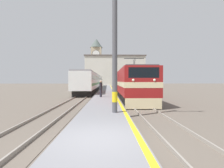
{
  "coord_description": "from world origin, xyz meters",
  "views": [
    {
      "loc": [
        0.25,
        -5.57,
        2.22
      ],
      "look_at": [
        0.84,
        18.07,
        1.77
      ],
      "focal_mm": 28.0,
      "sensor_mm": 36.0,
      "label": 1
    }
  ],
  "objects_px": {
    "catenary_mast": "(116,46)",
    "person_on_platform": "(101,88)",
    "locomotive_train": "(128,84)",
    "passenger_train": "(94,82)",
    "clock_tower": "(96,60)"
  },
  "relations": [
    {
      "from": "catenary_mast",
      "to": "person_on_platform",
      "type": "bearing_deg",
      "value": 97.39
    },
    {
      "from": "person_on_platform",
      "to": "locomotive_train",
      "type": "bearing_deg",
      "value": 40.65
    },
    {
      "from": "locomotive_train",
      "to": "person_on_platform",
      "type": "distance_m",
      "value": 4.61
    },
    {
      "from": "passenger_train",
      "to": "catenary_mast",
      "type": "bearing_deg",
      "value": -83.42
    },
    {
      "from": "locomotive_train",
      "to": "passenger_train",
      "type": "xyz_separation_m",
      "value": [
        -6.2,
        21.82,
        0.16
      ]
    },
    {
      "from": "passenger_train",
      "to": "clock_tower",
      "type": "bearing_deg",
      "value": 92.78
    },
    {
      "from": "locomotive_train",
      "to": "catenary_mast",
      "type": "distance_m",
      "value": 13.04
    },
    {
      "from": "locomotive_train",
      "to": "clock_tower",
      "type": "height_order",
      "value": "clock_tower"
    },
    {
      "from": "person_on_platform",
      "to": "catenary_mast",
      "type": "bearing_deg",
      "value": -82.61
    },
    {
      "from": "clock_tower",
      "to": "person_on_platform",
      "type": "bearing_deg",
      "value": -85.88
    },
    {
      "from": "locomotive_train",
      "to": "clock_tower",
      "type": "xyz_separation_m",
      "value": [
        -8.13,
        61.5,
        10.24
      ]
    },
    {
      "from": "passenger_train",
      "to": "catenary_mast",
      "type": "distance_m",
      "value": 34.75
    },
    {
      "from": "locomotive_train",
      "to": "passenger_train",
      "type": "distance_m",
      "value": 22.68
    },
    {
      "from": "clock_tower",
      "to": "locomotive_train",
      "type": "bearing_deg",
      "value": -82.47
    },
    {
      "from": "locomotive_train",
      "to": "passenger_train",
      "type": "bearing_deg",
      "value": 105.87
    }
  ]
}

